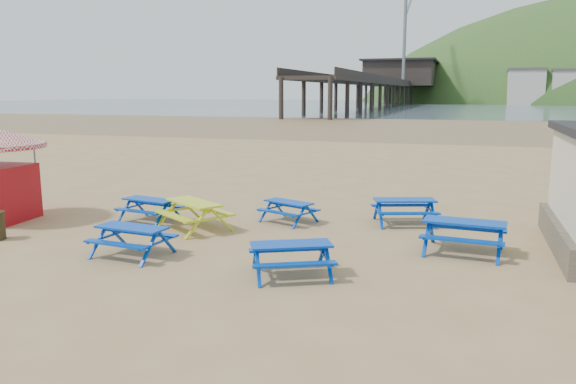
% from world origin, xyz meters
% --- Properties ---
extents(ground, '(400.00, 400.00, 0.00)m').
position_xyz_m(ground, '(0.00, 0.00, 0.00)').
color(ground, tan).
rests_on(ground, ground).
extents(wet_sand, '(400.00, 400.00, 0.00)m').
position_xyz_m(wet_sand, '(0.00, 55.00, 0.00)').
color(wet_sand, olive).
rests_on(wet_sand, ground).
extents(sea, '(400.00, 400.00, 0.00)m').
position_xyz_m(sea, '(0.00, 170.00, 0.01)').
color(sea, '#42525E').
rests_on(sea, ground).
extents(picnic_table_blue_a, '(1.90, 1.63, 0.71)m').
position_xyz_m(picnic_table_blue_a, '(-4.62, 0.62, 0.35)').
color(picnic_table_blue_a, '#0039A1').
rests_on(picnic_table_blue_a, ground).
extents(picnic_table_blue_b, '(1.91, 1.75, 0.65)m').
position_xyz_m(picnic_table_blue_b, '(-0.49, 1.80, 0.33)').
color(picnic_table_blue_b, '#0039A1').
rests_on(picnic_table_blue_b, ground).
extents(picnic_table_blue_c, '(2.19, 1.97, 0.76)m').
position_xyz_m(picnic_table_blue_c, '(2.93, 2.66, 0.38)').
color(picnic_table_blue_c, '#0039A1').
rests_on(picnic_table_blue_c, ground).
extents(picnic_table_blue_d, '(1.90, 1.59, 0.74)m').
position_xyz_m(picnic_table_blue_d, '(-3.04, -2.79, 0.37)').
color(picnic_table_blue_d, '#0039A1').
rests_on(picnic_table_blue_d, ground).
extents(picnic_table_blue_e, '(2.19, 2.03, 0.73)m').
position_xyz_m(picnic_table_blue_e, '(1.12, -3.07, 0.37)').
color(picnic_table_blue_e, '#0039A1').
rests_on(picnic_table_blue_e, ground).
extents(picnic_table_blue_f, '(2.10, 1.75, 0.82)m').
position_xyz_m(picnic_table_blue_f, '(4.68, -0.09, 0.41)').
color(picnic_table_blue_f, '#0039A1').
rests_on(picnic_table_blue_f, ground).
extents(picnic_table_yellow, '(2.53, 2.42, 0.83)m').
position_xyz_m(picnic_table_yellow, '(-2.83, 0.08, 0.42)').
color(picnic_table_yellow, '#D2C913').
rests_on(picnic_table_yellow, ground).
extents(pier, '(24.00, 220.00, 39.29)m').
position_xyz_m(pier, '(-17.99, 178.23, 5.46)').
color(pier, black).
rests_on(pier, ground).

